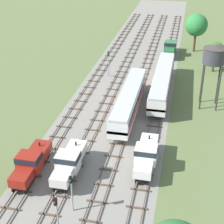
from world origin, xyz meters
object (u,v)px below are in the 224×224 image
Objects in this scene: shunter_loco_centre_mid at (146,154)px; passenger_coach_centre_far at (162,80)px; shunter_loco_left_near at (69,161)px; diesel_railcar_centre_left_midfar at (129,99)px; signal_post_nearest at (71,188)px; signal_post_near at (108,60)px; signal_post_mid at (57,214)px; shunter_loco_far_left_nearest at (31,162)px; shunter_loco_centre_farther at (170,47)px; water_tower at (214,56)px.

passenger_coach_centre_far is (0.00, 22.61, 0.60)m from shunter_loco_centre_mid.
shunter_loco_left_near is 0.41× the size of diesel_railcar_centre_left_midfar.
diesel_railcar_centre_left_midfar is 23.35m from signal_post_nearest.
signal_post_near is at bearing 96.71° from signal_post_nearest.
signal_post_mid is at bearing -94.65° from diesel_railcar_centre_left_midfar.
signal_post_mid reaches higher than shunter_loco_far_left_nearest.
diesel_railcar_centre_left_midfar is at bearing 63.97° from shunter_loco_far_left_nearest.
signal_post_mid is at bearing -96.65° from shunter_loco_centre_farther.
passenger_coach_centre_far reaches higher than shunter_loco_far_left_nearest.
signal_post_near is (2.24, 33.25, 1.33)m from shunter_loco_far_left_nearest.
shunter_loco_far_left_nearest is 0.41× the size of diesel_railcar_centre_left_midfar.
shunter_loco_centre_mid is 22.62m from passenger_coach_centre_far.
diesel_railcar_centre_left_midfar is 1.92× the size of water_tower.
shunter_loco_left_near is at bearing -126.88° from water_tower.
shunter_loco_left_near is 1.48× the size of signal_post_mid.
passenger_coach_centre_far is at bearing 90.00° from shunter_loco_centre_mid.
signal_post_nearest is at bearing -97.18° from shunter_loco_centre_farther.
signal_post_nearest reaches higher than diesel_railcar_centre_left_midfar.
shunter_loco_centre_mid is 1.00× the size of shunter_loco_centre_farther.
passenger_coach_centre_far is 2.60× the size of shunter_loco_centre_farther.
diesel_railcar_centre_left_midfar is 16.35m from signal_post_near.
signal_post_near is (-6.73, 14.89, 0.74)m from diesel_railcar_centre_left_midfar.
passenger_coach_centre_far is 4.55× the size of signal_post_nearest.
passenger_coach_centre_far is (8.97, 26.07, 0.60)m from shunter_loco_left_near.
water_tower reaches higher than shunter_loco_centre_mid.
diesel_railcar_centre_left_midfar is 3.91× the size of signal_post_near.
passenger_coach_centre_far is at bearing 78.13° from signal_post_nearest.
shunter_loco_centre_farther is 1.61× the size of signal_post_near.
shunter_loco_centre_mid is at bearing -72.04° from diesel_railcar_centre_left_midfar.
shunter_loco_centre_mid is 30.86m from signal_post_near.
signal_post_near is (-11.21, 28.72, 1.33)m from shunter_loco_centre_mid.
shunter_loco_centre_mid is 11.61m from signal_post_nearest.
signal_post_near is 42.67m from signal_post_mid.
signal_post_nearest reaches higher than passenger_coach_centre_far.
diesel_railcar_centre_left_midfar is (8.97, 18.37, 0.59)m from shunter_loco_far_left_nearest.
shunter_loco_far_left_nearest and shunter_loco_centre_farther have the same top height.
water_tower is 36.48m from signal_post_mid.
signal_post_near reaches higher than shunter_loco_left_near.
diesel_railcar_centre_left_midfar is at bearing 107.96° from shunter_loco_centre_mid.
signal_post_near is at bearing -126.27° from shunter_loco_centre_farther.
diesel_railcar_centre_left_midfar is 15.05m from water_tower.
water_tower reaches higher than diesel_railcar_centre_left_midfar.
shunter_loco_far_left_nearest is 1.00× the size of shunter_loco_centre_mid.
water_tower reaches higher than signal_post_nearest.
signal_post_near is at bearing 153.72° from water_tower.
shunter_loco_centre_mid is (8.97, 3.46, 0.00)m from shunter_loco_left_near.
shunter_loco_far_left_nearest is 32.77m from water_tower.
diesel_railcar_centre_left_midfar is at bearing 75.47° from shunter_loco_left_near.
signal_post_mid is (6.73, -9.18, 1.59)m from shunter_loco_far_left_nearest.
shunter_loco_centre_farther is at bearing 74.51° from shunter_loco_far_left_nearest.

